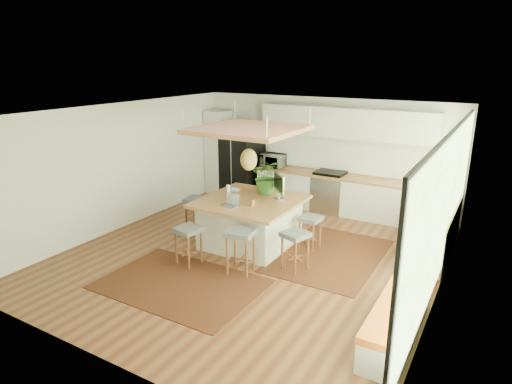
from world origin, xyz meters
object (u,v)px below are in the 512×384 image
Objects in this scene: stool_right_front at (295,251)px; island at (250,222)px; stool_near_left at (189,246)px; stool_right_back at (310,232)px; stool_near_right at (241,253)px; fridge at (242,163)px; microwave at (273,159)px; stool_left_side at (197,216)px; laptop at (229,200)px; island_plant at (267,180)px; monitor at (279,186)px.

island is at bearing 155.40° from stool_right_front.
stool_right_front is at bearing 23.49° from stool_near_left.
island reaches higher than stool_right_back.
stool_near_right is 0.95m from stool_right_front.
fridge is at bearing 142.24° from stool_right_back.
fridge is 2.86× the size of stool_right_front.
stool_near_left is (1.38, -4.03, -0.57)m from fridge.
microwave is (-1.42, 3.82, 0.77)m from stool_near_right.
island is at bearing 69.72° from stool_near_left.
stool_left_side is 2.82m from microwave.
stool_right_front is at bearing 9.48° from laptop.
stool_right_front is (1.75, 0.76, 0.00)m from stool_near_left.
island_plant is (1.39, 0.56, 0.85)m from stool_left_side.
fridge is at bearing 108.89° from stool_near_left.
stool_left_side is 1.72m from island_plant.
stool_near_right is 1.12× the size of stool_right_front.
stool_left_side is at bearing -96.33° from microwave.
stool_near_left is 1.57m from stool_left_side.
laptop is at bearing -74.23° from microwave.
stool_right_back is at bearing -46.33° from microwave.
island_plant is at bearing 170.14° from stool_right_back.
island_plant reaches higher than monitor.
stool_near_right is 2.14m from stool_left_side.
laptop is (0.35, 0.81, 0.70)m from stool_near_left.
island_plant is at bearing 21.96° from stool_left_side.
stool_right_back is 0.93× the size of island_plant.
stool_near_left is 0.94× the size of stool_left_side.
laptop is (-1.27, -0.90, 0.70)m from stool_right_back.
stool_right_back is (-0.13, 0.95, 0.00)m from stool_right_front.
fridge is 3.32m from monitor.
stool_near_left is at bearing -101.92° from laptop.
stool_right_front is 1.26× the size of monitor.
fridge is at bearing 129.67° from laptop.
fridge is 2.56× the size of stool_near_right.
microwave reaches higher than stool_right_back.
laptop is at bearing 66.62° from stool_near_left.
island_plant is (1.94, -2.14, 0.28)m from fridge.
island is at bearing -98.69° from monitor.
stool_left_side is at bearing 167.50° from laptop.
laptop is at bearing -144.62° from stool_right_back.
fridge is 3.66m from laptop.
island_plant reaches higher than stool_right_back.
monitor reaches higher than laptop.
stool_near_left is at bearing -75.46° from monitor.
stool_near_left and stool_right_front have the same top height.
stool_right_back is 0.89× the size of stool_left_side.
stool_near_left is 2.04× the size of laptop.
monitor is 2.72m from microwave.
island is 2.36× the size of stool_near_right.
stool_near_left is 0.98× the size of island_plant.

